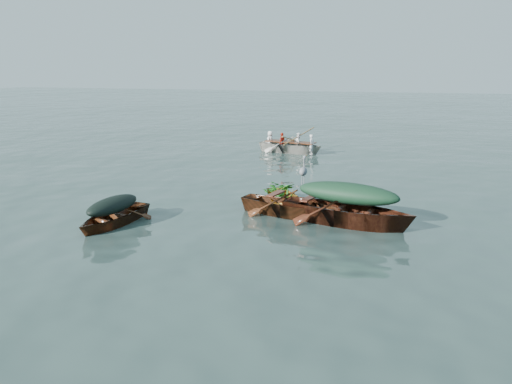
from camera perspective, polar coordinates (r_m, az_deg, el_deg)
ground at (r=12.55m, az=1.86°, el=-3.71°), size 140.00×140.00×0.00m
yellow_dinghy at (r=14.02m, az=3.21°, el=-1.80°), size 2.59×3.30×0.81m
dark_covered_boat at (r=13.02m, az=-15.93°, el=-3.60°), size 1.54×3.25×0.74m
green_tarp_boat at (r=12.74m, az=10.29°, el=-3.67°), size 4.88×2.32×1.11m
open_wooden_boat at (r=13.25m, az=4.10°, el=-2.77°), size 4.22×2.15×0.92m
rowed_boat at (r=23.03m, az=3.93°, el=4.48°), size 4.37×1.98×1.00m
dark_tarp_cover at (r=12.86m, az=-16.10°, el=-1.17°), size 0.85×1.79×0.40m
green_tarp_cover at (r=12.52m, az=10.46°, el=-0.11°), size 2.68×1.28×0.52m
thwart_benches at (r=13.12m, az=4.14°, el=-0.76°), size 2.14×1.20×0.04m
heron at (r=14.00m, az=5.40°, el=1.78°), size 0.44×0.48×0.92m
dinghy_weeds at (r=14.37m, az=2.83°, el=1.50°), size 1.04×1.12×0.60m
rowers at (r=22.90m, az=3.97°, el=6.65°), size 3.10×1.64×0.76m
oars at (r=22.94m, az=3.96°, el=5.78°), size 1.05×2.66×0.06m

